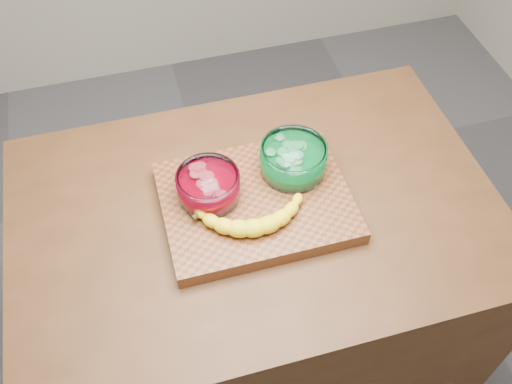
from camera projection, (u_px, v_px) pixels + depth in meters
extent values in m
plane|color=#545458|center=(256.00, 355.00, 2.10)|extent=(3.50, 3.50, 0.00)
cube|color=#4B2C16|center=(256.00, 296.00, 1.75)|extent=(1.20, 0.80, 0.90)
cube|color=brown|center=(256.00, 202.00, 1.38)|extent=(0.45, 0.35, 0.04)
cylinder|color=white|center=(208.00, 186.00, 1.35)|extent=(0.15, 0.15, 0.07)
cylinder|color=#C3001C|center=(209.00, 189.00, 1.35)|extent=(0.13, 0.13, 0.04)
cylinder|color=#F84E64|center=(208.00, 181.00, 1.33)|extent=(0.12, 0.12, 0.02)
cylinder|color=white|center=(293.00, 159.00, 1.40)|extent=(0.16, 0.16, 0.08)
cylinder|color=#069739|center=(293.00, 162.00, 1.40)|extent=(0.14, 0.14, 0.04)
cylinder|color=#6EEA8D|center=(294.00, 154.00, 1.38)|extent=(0.13, 0.13, 0.02)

